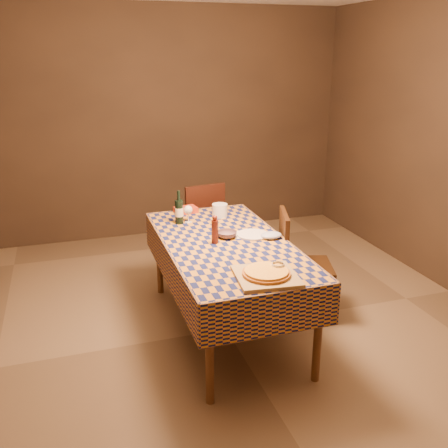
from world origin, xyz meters
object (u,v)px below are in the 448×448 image
(cutting_board, at_px, (266,276))
(pizza, at_px, (266,272))
(dining_table, at_px, (226,251))
(chair_right, at_px, (297,259))
(white_plate, at_px, (253,235))
(bowl, at_px, (227,235))
(wine_bottle, at_px, (179,211))
(chair_far, at_px, (201,221))

(cutting_board, height_order, pizza, pizza)
(dining_table, xyz_separation_m, chair_right, (0.64, 0.05, -0.17))
(cutting_board, height_order, white_plate, cutting_board)
(bowl, relative_size, white_plate, 0.62)
(cutting_board, bearing_deg, white_plate, 75.21)
(wine_bottle, height_order, chair_far, wine_bottle)
(bowl, xyz_separation_m, chair_right, (0.60, -0.04, -0.27))
(pizza, xyz_separation_m, chair_right, (0.59, 0.75, -0.29))
(dining_table, distance_m, chair_far, 1.27)
(dining_table, relative_size, wine_bottle, 6.39)
(cutting_board, xyz_separation_m, white_plate, (0.20, 0.77, -0.00))
(cutting_board, bearing_deg, chair_far, 87.21)
(white_plate, height_order, chair_right, chair_right)
(cutting_board, distance_m, chair_far, 1.98)
(wine_bottle, xyz_separation_m, chair_far, (0.38, 0.71, -0.36))
(dining_table, bearing_deg, white_plate, 15.27)
(chair_far, bearing_deg, wine_bottle, -118.39)
(cutting_board, xyz_separation_m, wine_bottle, (-0.29, 1.25, 0.10))
(dining_table, bearing_deg, bowl, 67.42)
(dining_table, bearing_deg, wine_bottle, 113.88)
(pizza, bearing_deg, wine_bottle, 102.90)
(bowl, height_order, chair_far, chair_far)
(pizza, relative_size, wine_bottle, 1.22)
(wine_bottle, distance_m, chair_far, 0.88)
(wine_bottle, bearing_deg, dining_table, -66.12)
(dining_table, relative_size, pizza, 5.22)
(pizza, xyz_separation_m, wine_bottle, (-0.29, 1.25, 0.07))
(chair_far, distance_m, chair_right, 1.30)
(cutting_board, xyz_separation_m, chair_far, (0.10, 1.96, -0.26))
(pizza, height_order, white_plate, pizza)
(cutting_board, distance_m, bowl, 0.79)
(chair_far, bearing_deg, white_plate, -84.78)
(wine_bottle, distance_m, white_plate, 0.69)
(pizza, relative_size, chair_far, 0.38)
(chair_far, bearing_deg, chair_right, -67.49)
(bowl, bearing_deg, pizza, -89.49)
(cutting_board, xyz_separation_m, bowl, (-0.01, 0.79, 0.01))
(cutting_board, bearing_deg, bowl, 90.51)
(bowl, relative_size, chair_far, 0.17)
(white_plate, height_order, chair_far, chair_far)
(pizza, height_order, wine_bottle, wine_bottle)
(dining_table, relative_size, chair_far, 1.98)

